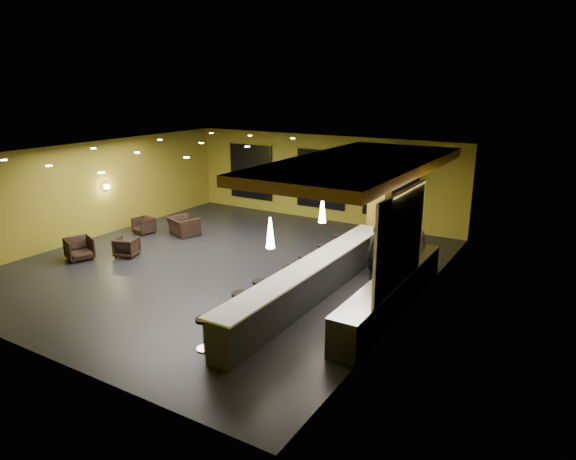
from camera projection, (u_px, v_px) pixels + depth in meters
The scene contains 36 objects.
floor at pixel (226, 266), 16.26m from camera, with size 12.00×13.00×0.10m, color black.
ceiling at pixel (222, 152), 15.26m from camera, with size 12.00×13.00×0.10m, color black.
wall_back at pixel (322, 178), 21.15m from camera, with size 12.00×0.10×3.50m, color olive.
wall_front at pixel (24, 277), 10.37m from camera, with size 12.00×0.10×3.50m, color olive.
wall_left at pixel (93, 190), 18.76m from camera, with size 0.10×13.00×3.50m, color olive.
wall_right at pixel (417, 241), 12.76m from camera, with size 0.10×13.00×3.50m, color olive.
wood_soffit at pixel (359, 164), 14.15m from camera, with size 3.60×8.00×0.28m, color olive.
window_left at pixel (251, 172), 22.81m from camera, with size 2.20×0.06×2.40m, color black.
window_center at pixel (321, 179), 21.07m from camera, with size 2.20×0.06×2.40m, color black.
window_right at pixel (391, 187), 19.59m from camera, with size 2.20×0.06×2.40m, color black.
tile_backsplash at pixel (401, 241), 11.91m from camera, with size 0.06×3.20×2.40m, color white.
bar_counter at pixel (312, 282), 13.48m from camera, with size 0.60×8.00×1.00m, color black.
bar_top at pixel (313, 263), 13.33m from camera, with size 0.78×8.10×0.05m, color silver.
prep_counter at pixel (391, 293), 12.92m from camera, with size 0.70×6.00×0.86m, color black.
prep_top at pixel (393, 276), 12.79m from camera, with size 0.72×6.00×0.03m, color silver.
wall_shelf_lower at pixel (391, 259), 11.93m from camera, with size 0.30×1.50×0.03m, color silver.
wall_shelf_upper at pixel (392, 240), 11.80m from camera, with size 0.30×1.50×0.03m, color silver.
column at pixel (379, 202), 16.91m from camera, with size 0.60×0.60×3.50m, color olive.
wall_sconce at pixel (107, 187), 19.07m from camera, with size 0.22×0.22×0.22m, color #FFE5B2.
pendant_0 at pixel (270, 233), 11.32m from camera, with size 0.20×0.20×0.70m, color white.
pendant_1 at pixel (322, 210), 13.37m from camera, with size 0.20×0.20×0.70m, color white.
pendant_2 at pixel (361, 193), 15.43m from camera, with size 0.20×0.20×0.70m, color white.
staff_a at pixel (377, 253), 14.76m from camera, with size 0.60×0.39×1.64m, color black.
staff_b at pixel (394, 246), 15.54m from camera, with size 0.74×0.58×1.52m, color black.
staff_c at pixel (412, 242), 15.41m from camera, with size 0.89×0.58×1.82m, color black.
armchair_a at pixel (79, 249), 16.57m from camera, with size 0.79×0.81×0.74m, color black.
armchair_b at pixel (127, 247), 16.90m from camera, with size 0.68×0.70×0.64m, color black.
armchair_c at pixel (144, 225), 19.45m from camera, with size 0.67×0.69×0.63m, color black.
armchair_d at pixel (183, 226), 19.23m from camera, with size 1.07×0.93×0.69m, color black.
bar_stool_0 at pixel (204, 329), 10.96m from camera, with size 0.37×0.37×0.73m.
bar_stool_1 at pixel (240, 305), 12.01m from camera, with size 0.42×0.42×0.84m.
bar_stool_2 at pixel (260, 291), 12.93m from camera, with size 0.39×0.39×0.76m.
bar_stool_3 at pixel (290, 276), 13.89m from camera, with size 0.39×0.39×0.77m.
bar_stool_4 at pixel (305, 265), 14.67m from camera, with size 0.40×0.40×0.80m.
bar_stool_5 at pixel (323, 253), 15.82m from camera, with size 0.37×0.37×0.74m.
bar_stool_6 at pixel (337, 243), 16.75m from camera, with size 0.39×0.39×0.77m.
Camera 1 is at (9.58, -12.09, 5.56)m, focal length 32.00 mm.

